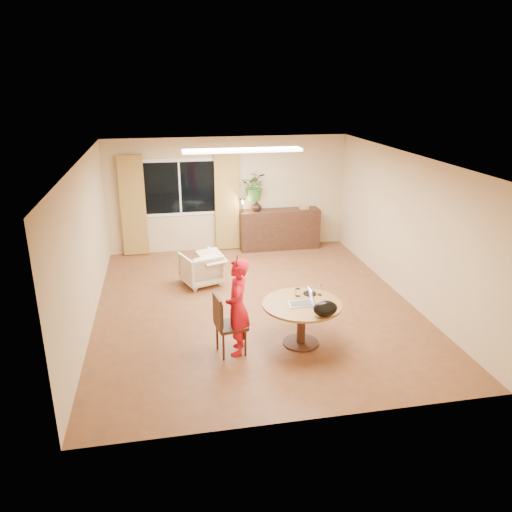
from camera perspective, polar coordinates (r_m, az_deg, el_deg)
The scene contains 24 objects.
floor at distance 8.94m, azimuth -0.15°, elevation -5.59°, with size 6.50×6.50×0.00m, color brown.
ceiling at distance 8.18m, azimuth -0.17°, elevation 11.14°, with size 6.50×6.50×0.00m, color white.
wall_back at distance 11.57m, azimuth -3.17°, elevation 7.07°, with size 5.50×5.50×0.00m, color tan.
wall_left at distance 8.43m, azimuth -18.87°, elevation 1.24°, with size 6.50×6.50×0.00m, color tan.
wall_right at distance 9.35m, azimuth 16.66°, elevation 3.24°, with size 6.50×6.50×0.00m, color tan.
window at distance 11.42m, azimuth -8.70°, elevation 7.73°, with size 1.70×0.03×1.30m.
curtain_left at distance 11.44m, azimuth -13.87°, elevation 5.58°, with size 0.55×0.08×2.25m, color olive.
curtain_right at distance 11.51m, azimuth -3.34°, elevation 6.20°, with size 0.55×0.08×2.25m, color olive.
ceiling_panel at distance 9.35m, azimuth -1.56°, elevation 11.98°, with size 2.20×0.35×0.05m, color white.
dining_table at distance 7.49m, azimuth 5.24°, elevation -6.38°, with size 1.18×1.18×0.67m.
dining_chair at distance 7.27m, azimuth -2.90°, elevation -7.77°, with size 0.45×0.41×0.93m, color black, non-canonical shape.
child at distance 7.17m, azimuth -2.11°, elevation -5.83°, with size 0.35×0.53×1.45m, color red.
laptop at distance 7.34m, azimuth 5.12°, elevation -4.67°, with size 0.36×0.24×0.24m, color #B7B7BC, non-canonical shape.
tumbler at distance 7.64m, azimuth 4.80°, elevation -4.16°, with size 0.08×0.08×0.12m, color white, non-canonical shape.
wine_glass at distance 7.69m, azimuth 7.32°, elevation -3.76°, with size 0.07×0.07×0.20m, color white, non-canonical shape.
pot_lid at distance 7.74m, azimuth 6.17°, elevation -4.24°, with size 0.20×0.20×0.03m, color white, non-canonical shape.
handbag at distance 7.03m, azimuth 7.93°, elevation -5.98°, with size 0.35×0.20×0.23m, color black, non-canonical shape.
armchair at distance 9.76m, azimuth -6.31°, elevation -1.41°, with size 0.69×0.71×0.65m, color beige.
throw at distance 9.57m, azimuth -5.08°, elevation 0.36°, with size 0.45×0.55×0.03m, color beige, non-canonical shape.
sideboard at distance 11.76m, azimuth 2.71°, elevation 3.08°, with size 1.86×0.46×0.93m, color black.
vase at distance 11.49m, azimuth 0.06°, elevation 5.76°, with size 0.24×0.24×0.25m, color black.
bouquet at distance 11.39m, azimuth -0.11°, elevation 7.97°, with size 0.59×0.51×0.66m, color #256124.
book_stack at distance 11.77m, azimuth 5.52°, elevation 5.59°, with size 0.20×0.15×0.08m, color olive, non-canonical shape.
desk_lamp at distance 11.38m, azimuth -1.56°, elevation 5.81°, with size 0.13×0.13×0.33m, color black, non-canonical shape.
Camera 1 is at (-1.50, -7.95, 3.80)m, focal length 35.00 mm.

